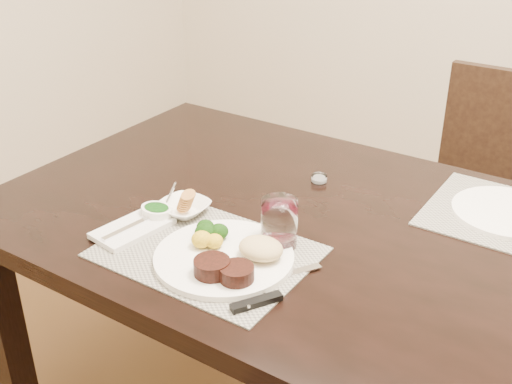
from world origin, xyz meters
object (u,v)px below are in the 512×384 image
Objects in this scene: cracker_bowl at (184,207)px; dinner_plate at (228,256)px; chair_far at (487,187)px; far_plate at (507,212)px; steak_knife at (265,295)px; wine_glass_near at (279,226)px.

dinner_plate is at bearing -28.05° from cracker_bowl.
cracker_bowl is at bearing -113.86° from chair_far.
far_plate is (0.19, -0.64, 0.26)m from chair_far.
steak_knife is at bearing -39.73° from dinner_plate.
cracker_bowl reaches higher than steak_knife.
dinner_plate reaches higher than steak_knife.
chair_far is 7.26× the size of cracker_bowl.
wine_glass_near is 0.59m from far_plate.
cracker_bowl reaches higher than far_plate.
chair_far is 2.93× the size of dinner_plate.
chair_far is at bearing 115.26° from steak_knife.
wine_glass_near reaches higher than far_plate.
chair_far reaches higher than wine_glass_near.
cracker_bowl is at bearing -175.84° from steak_knife.
far_plate is (0.67, 0.44, -0.01)m from cracker_bowl.
chair_far is 7.90× the size of wine_glass_near.
chair_far reaches higher than dinner_plate.
chair_far is 0.72m from far_plate.
steak_knife is 0.20m from wine_glass_near.
chair_far reaches higher than steak_knife.
wine_glass_near reaches higher than dinner_plate.
dinner_plate and cracker_bowl have the same top height.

